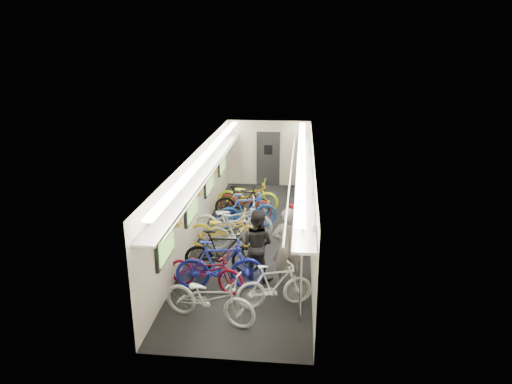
% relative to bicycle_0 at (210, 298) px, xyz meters
% --- Properties ---
extents(train_car_shell, '(10.00, 10.00, 10.00)m').
position_rel_bicycle_0_xyz_m(train_car_shell, '(0.07, 4.63, 1.16)').
color(train_car_shell, black).
rests_on(train_car_shell, ground).
extents(bicycle_0, '(1.98, 1.15, 0.98)m').
position_rel_bicycle_0_xyz_m(bicycle_0, '(0.00, 0.00, 0.00)').
color(bicycle_0, silver).
rests_on(bicycle_0, ground).
extents(bicycle_1, '(1.94, 0.76, 1.13)m').
position_rel_bicycle_0_xyz_m(bicycle_1, '(-0.01, 1.17, 0.07)').
color(bicycle_1, '#1B23A6').
rests_on(bicycle_1, ground).
extents(bicycle_2, '(1.85, 1.07, 0.92)m').
position_rel_bicycle_0_xyz_m(bicycle_2, '(-0.30, 1.14, -0.03)').
color(bicycle_2, maroon).
rests_on(bicycle_2, ground).
extents(bicycle_3, '(1.77, 0.55, 1.06)m').
position_rel_bicycle_0_xyz_m(bicycle_3, '(-0.08, 1.88, 0.04)').
color(bicycle_3, black).
rests_on(bicycle_3, ground).
extents(bicycle_4, '(1.89, 0.70, 0.99)m').
position_rel_bicycle_0_xyz_m(bicycle_4, '(-0.26, 3.28, 0.00)').
color(bicycle_4, yellow).
rests_on(bicycle_4, ground).
extents(bicycle_5, '(1.66, 0.58, 0.98)m').
position_rel_bicycle_0_xyz_m(bicycle_5, '(0.09, 3.14, -0.00)').
color(bicycle_5, '#B8B9BA').
rests_on(bicycle_5, ground).
extents(bicycle_6, '(2.20, 0.98, 1.12)m').
position_rel_bicycle_0_xyz_m(bicycle_6, '(-0.13, 3.79, 0.07)').
color(bicycle_6, silver).
rests_on(bicycle_6, ground).
extents(bicycle_7, '(1.82, 1.04, 1.05)m').
position_rel_bicycle_0_xyz_m(bicycle_7, '(0.15, 4.62, 0.03)').
color(bicycle_7, '#1A449F').
rests_on(bicycle_7, ground).
extents(bicycle_8, '(1.92, 1.28, 0.95)m').
position_rel_bicycle_0_xyz_m(bicycle_8, '(-0.01, 5.56, -0.02)').
color(bicycle_8, maroon).
rests_on(bicycle_8, ground).
extents(bicycle_9, '(1.70, 0.55, 1.01)m').
position_rel_bicycle_0_xyz_m(bicycle_9, '(-0.08, 5.40, 0.01)').
color(bicycle_9, black).
rests_on(bicycle_9, ground).
extents(bicycle_10, '(1.96, 0.78, 1.01)m').
position_rel_bicycle_0_xyz_m(bicycle_10, '(0.01, 6.03, 0.01)').
color(bicycle_10, '#D3E515').
rests_on(bicycle_10, ground).
extents(bicycle_11, '(1.61, 0.89, 0.93)m').
position_rel_bicycle_0_xyz_m(bicycle_11, '(1.18, 0.61, -0.03)').
color(bicycle_11, white).
rests_on(bicycle_11, ground).
extents(passenger_near, '(0.71, 0.54, 1.75)m').
position_rel_bicycle_0_xyz_m(passenger_near, '(1.38, 1.58, 0.38)').
color(passenger_near, slate).
rests_on(passenger_near, ground).
extents(passenger_mid, '(0.95, 0.84, 1.62)m').
position_rel_bicycle_0_xyz_m(passenger_mid, '(0.71, 1.75, 0.32)').
color(passenger_mid, black).
rests_on(passenger_mid, ground).
extents(backpack, '(0.28, 0.19, 0.38)m').
position_rel_bicycle_0_xyz_m(backpack, '(1.53, 2.59, 0.79)').
color(backpack, '#A7101F').
rests_on(backpack, passenger_near).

